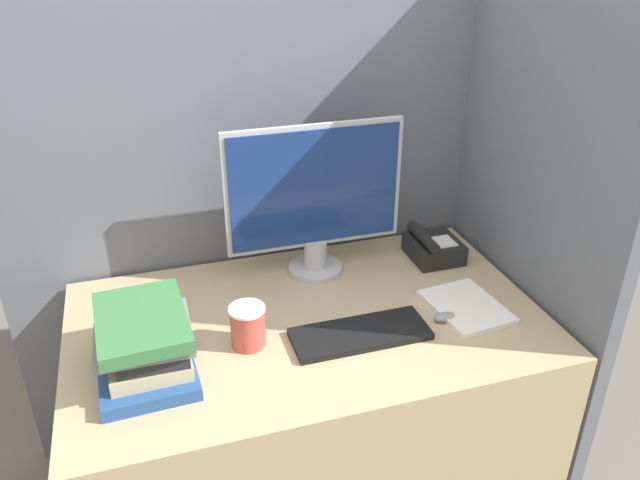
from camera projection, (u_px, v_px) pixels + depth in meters
cubicle_panel_rear at (271, 212)px, 2.12m from camera, size 1.76×0.04×1.73m
cubicle_panel_right at (523, 237)px, 1.96m from camera, size 0.04×0.88×1.73m
desk at (309, 412)px, 1.98m from camera, size 1.36×0.82×0.72m
monitor at (315, 201)px, 1.94m from camera, size 0.56×0.18×0.50m
keyboard at (360, 334)px, 1.73m from camera, size 0.38×0.15×0.02m
mouse at (444, 317)px, 1.80m from camera, size 0.07×0.04×0.03m
coffee_cup at (248, 326)px, 1.68m from camera, size 0.10×0.10×0.12m
book_stack at (146, 345)px, 1.56m from camera, size 0.25×0.32×0.17m
desk_telephone at (433, 247)px, 2.12m from camera, size 0.16×0.18×0.10m
paper_pile at (466, 307)px, 1.85m from camera, size 0.22×0.27×0.02m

